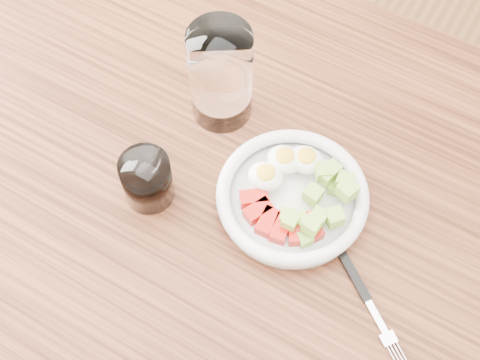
% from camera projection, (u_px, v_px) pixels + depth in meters
% --- Properties ---
extents(ground, '(4.00, 4.00, 0.00)m').
position_uv_depth(ground, '(241.00, 339.00, 1.66)').
color(ground, brown).
rests_on(ground, ground).
extents(dining_table, '(1.50, 0.90, 0.77)m').
position_uv_depth(dining_table, '(242.00, 226.00, 1.08)').
color(dining_table, brown).
rests_on(dining_table, ground).
extents(bowl, '(0.22, 0.22, 0.06)m').
position_uv_depth(bowl, '(293.00, 194.00, 0.97)').
color(bowl, white).
rests_on(bowl, dining_table).
extents(fork, '(0.16, 0.12, 0.01)m').
position_uv_depth(fork, '(361.00, 289.00, 0.92)').
color(fork, black).
rests_on(fork, dining_table).
extents(water_glass, '(0.10, 0.10, 0.17)m').
position_uv_depth(water_glass, '(221.00, 76.00, 0.99)').
color(water_glass, white).
rests_on(water_glass, dining_table).
extents(coffee_glass, '(0.07, 0.07, 0.08)m').
position_uv_depth(coffee_glass, '(147.00, 180.00, 0.96)').
color(coffee_glass, white).
rests_on(coffee_glass, dining_table).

